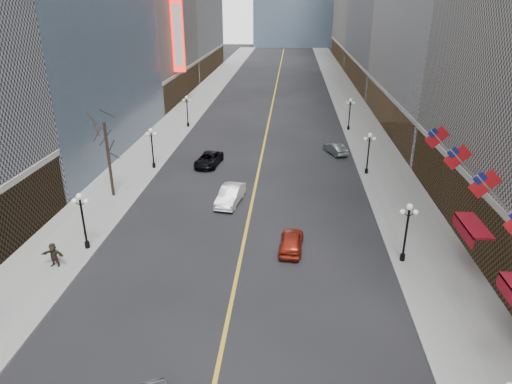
% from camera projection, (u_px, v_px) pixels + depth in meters
% --- Properties ---
extents(sidewalk_east, '(6.00, 230.00, 0.15)m').
position_uv_depth(sidewalk_east, '(360.00, 123.00, 69.74)').
color(sidewalk_east, gray).
rests_on(sidewalk_east, ground).
extents(sidewalk_west, '(6.00, 230.00, 0.15)m').
position_uv_depth(sidewalk_west, '(180.00, 120.00, 71.73)').
color(sidewalk_west, gray).
rests_on(sidewalk_west, ground).
extents(lane_line, '(0.25, 200.00, 0.02)m').
position_uv_depth(lane_line, '(272.00, 108.00, 79.93)').
color(lane_line, gold).
rests_on(lane_line, ground).
extents(streetlamp_east_1, '(1.26, 0.44, 4.52)m').
position_uv_depth(streetlamp_east_1, '(407.00, 227.00, 32.10)').
color(streetlamp_east_1, black).
rests_on(streetlamp_east_1, sidewalk_east).
extents(streetlamp_east_2, '(1.26, 0.44, 4.52)m').
position_uv_depth(streetlamp_east_2, '(369.00, 149.00, 48.61)').
color(streetlamp_east_2, black).
rests_on(streetlamp_east_2, sidewalk_east).
extents(streetlamp_east_3, '(1.26, 0.44, 4.52)m').
position_uv_depth(streetlamp_east_3, '(350.00, 111.00, 65.12)').
color(streetlamp_east_3, black).
rests_on(streetlamp_east_3, sidewalk_east).
extents(streetlamp_west_1, '(1.26, 0.44, 4.52)m').
position_uv_depth(streetlamp_west_1, '(82.00, 215.00, 33.77)').
color(streetlamp_west_1, black).
rests_on(streetlamp_west_1, sidewalk_west).
extents(streetlamp_west_2, '(1.26, 0.44, 4.52)m').
position_uv_depth(streetlamp_west_2, '(152.00, 144.00, 50.28)').
color(streetlamp_west_2, black).
rests_on(streetlamp_west_2, sidewalk_west).
extents(streetlamp_west_3, '(1.26, 0.44, 4.52)m').
position_uv_depth(streetlamp_west_3, '(187.00, 108.00, 66.80)').
color(streetlamp_west_3, black).
rests_on(streetlamp_west_3, sidewalk_west).
extents(flag_3, '(2.87, 0.12, 2.87)m').
position_uv_depth(flag_3, '(487.00, 187.00, 27.38)').
color(flag_3, '#B2B2B7').
rests_on(flag_3, ground).
extents(flag_4, '(2.87, 0.12, 2.87)m').
position_uv_depth(flag_4, '(460.00, 160.00, 31.96)').
color(flag_4, '#B2B2B7').
rests_on(flag_4, ground).
extents(flag_5, '(2.87, 0.12, 2.87)m').
position_uv_depth(flag_5, '(439.00, 139.00, 36.55)').
color(flag_5, '#B2B2B7').
rests_on(flag_5, ground).
extents(awning_c, '(1.40, 4.00, 0.93)m').
position_uv_depth(awning_c, '(470.00, 227.00, 31.72)').
color(awning_c, maroon).
rests_on(awning_c, ground).
extents(theatre_marquee, '(2.00, 0.55, 12.00)m').
position_uv_depth(theatre_marquee, '(178.00, 35.00, 76.36)').
color(theatre_marquee, red).
rests_on(theatre_marquee, ground).
extents(tree_west_far, '(3.60, 3.60, 7.92)m').
position_uv_depth(tree_west_far, '(105.00, 134.00, 41.76)').
color(tree_west_far, '#2D231C').
rests_on(tree_west_far, sidewalk_west).
extents(car_nb_mid, '(2.46, 5.20, 1.65)m').
position_uv_depth(car_nb_mid, '(230.00, 195.00, 42.45)').
color(car_nb_mid, silver).
rests_on(car_nb_mid, ground).
extents(car_nb_far, '(3.01, 5.42, 1.43)m').
position_uv_depth(car_nb_far, '(209.00, 159.00, 52.17)').
color(car_nb_far, black).
rests_on(car_nb_far, ground).
extents(car_sb_mid, '(2.03, 4.41, 1.46)m').
position_uv_depth(car_sb_mid, '(291.00, 241.00, 34.60)').
color(car_sb_mid, maroon).
rests_on(car_sb_mid, ground).
extents(car_sb_far, '(2.91, 4.35, 1.35)m').
position_uv_depth(car_sb_far, '(335.00, 149.00, 56.07)').
color(car_sb_far, '#535A5C').
rests_on(car_sb_far, ground).
extents(ped_west_far, '(1.71, 0.63, 1.80)m').
position_uv_depth(ped_west_far, '(54.00, 255.00, 32.15)').
color(ped_west_far, black).
rests_on(ped_west_far, sidewalk_west).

